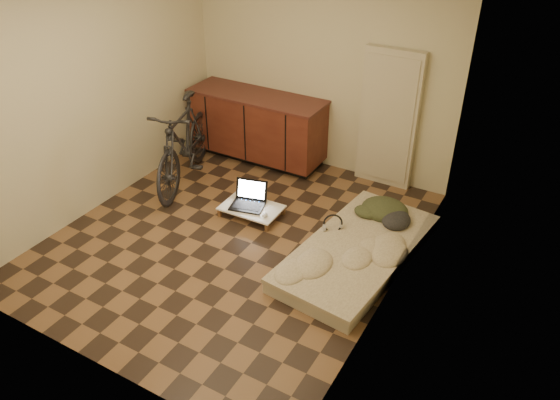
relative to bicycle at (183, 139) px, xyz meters
The scene contains 10 objects.
room_shell 1.57m from the bicycle, 31.12° to the right, with size 3.50×4.00×2.60m.
cabinets 1.08m from the bicycle, 65.31° to the left, with size 1.84×0.62×0.91m.
appliance_panel 2.48m from the bicycle, 29.48° to the left, with size 0.70×0.10×1.70m, color beige.
bicycle is the anchor object (origin of this frame).
futon 2.58m from the bicycle, ahead, with size 1.16×2.07×0.17m.
clothing_pile 2.59m from the bicycle, ahead, with size 0.55×0.46×0.22m, color #2F361F, non-canonical shape.
headphones 2.20m from the bicycle, ahead, with size 0.23×0.21×0.15m, color black, non-canonical shape.
lap_desk 1.26m from the bicycle, 13.20° to the right, with size 0.69×0.46×0.11m.
laptop 1.18m from the bicycle, 12.23° to the right, with size 0.44×0.41×0.26m.
mouse 1.49m from the bicycle, 14.41° to the right, with size 0.06×0.09×0.03m, color silver.
Camera 1 is at (2.81, -3.91, 3.48)m, focal length 35.00 mm.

